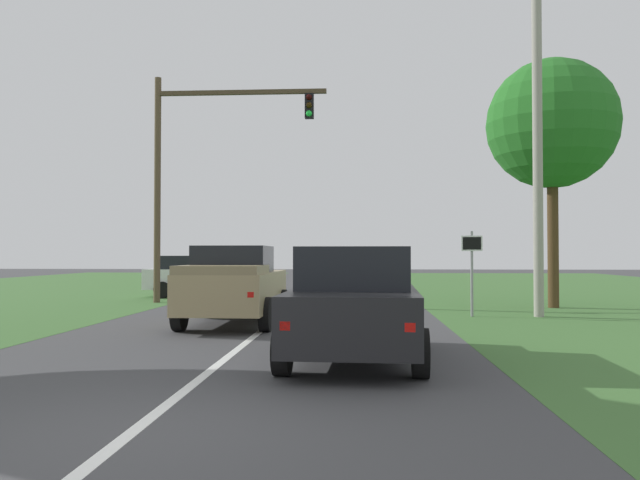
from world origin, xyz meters
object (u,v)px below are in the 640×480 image
object	(u,v)px
crossing_suv_far	(201,275)
oak_tree_right	(552,125)
red_suv_near	(355,301)
traffic_light	(198,157)
pickup_truck_lead	(235,285)
utility_pole_right	(538,149)
keep_moving_sign	(472,262)

from	to	relation	value
crossing_suv_far	oak_tree_right	bearing A→B (deg)	-18.87
red_suv_near	traffic_light	world-z (taller)	traffic_light
red_suv_near	pickup_truck_lead	xyz separation A→B (m)	(-3.08, 5.04, 0.02)
crossing_suv_far	pickup_truck_lead	bearing A→B (deg)	-71.31
traffic_light	utility_pole_right	bearing A→B (deg)	-22.36
pickup_truck_lead	crossing_suv_far	bearing A→B (deg)	108.69
pickup_truck_lead	utility_pole_right	distance (m)	9.42
traffic_light	crossing_suv_far	bearing A→B (deg)	101.36
red_suv_near	keep_moving_sign	size ratio (longest dim) A/B	1.96
red_suv_near	utility_pole_right	distance (m)	9.90
oak_tree_right	red_suv_near	bearing A→B (deg)	-121.56
pickup_truck_lead	oak_tree_right	distance (m)	12.28
keep_moving_sign	utility_pole_right	bearing A→B (deg)	1.22
red_suv_near	traffic_light	xyz separation A→B (m)	(-5.88, 12.08, 4.41)
keep_moving_sign	oak_tree_right	distance (m)	6.45
keep_moving_sign	crossing_suv_far	size ratio (longest dim) A/B	0.53
traffic_light	keep_moving_sign	world-z (taller)	traffic_light
utility_pole_right	crossing_suv_far	bearing A→B (deg)	146.94
keep_moving_sign	utility_pole_right	world-z (taller)	utility_pole_right
red_suv_near	keep_moving_sign	world-z (taller)	keep_moving_sign
crossing_suv_far	utility_pole_right	distance (m)	14.46
traffic_light	pickup_truck_lead	bearing A→B (deg)	-68.31
crossing_suv_far	red_suv_near	bearing A→B (deg)	-66.79
pickup_truck_lead	utility_pole_right	size ratio (longest dim) A/B	0.52
oak_tree_right	utility_pole_right	xyz separation A→B (m)	(-1.37, -3.14, -1.35)
pickup_truck_lead	keep_moving_sign	xyz separation A→B (m)	(6.38, 2.45, 0.56)
pickup_truck_lead	traffic_light	distance (m)	8.75
oak_tree_right	crossing_suv_far	size ratio (longest dim) A/B	1.81
red_suv_near	crossing_suv_far	bearing A→B (deg)	113.21
traffic_light	oak_tree_right	world-z (taller)	traffic_light
red_suv_near	oak_tree_right	xyz separation A→B (m)	(6.56, 10.67, 5.15)
keep_moving_sign	oak_tree_right	world-z (taller)	oak_tree_right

